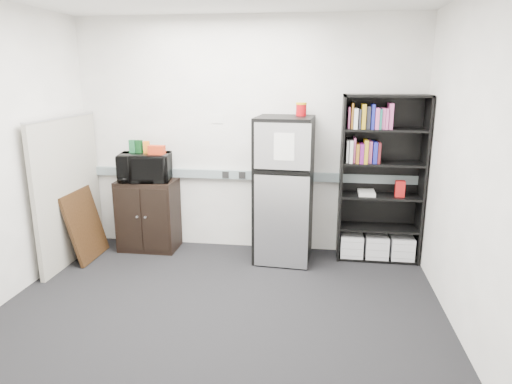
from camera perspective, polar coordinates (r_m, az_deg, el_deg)
floor at (r=4.13m, az=-5.01°, el=-15.37°), size 4.00×4.00×0.00m
wall_back at (r=5.35m, az=-1.15°, el=6.92°), size 4.00×0.02×2.70m
wall_right at (r=3.74m, az=25.88°, el=2.20°), size 0.02×3.50×2.70m
electrical_raceway at (r=5.40m, az=-1.18°, el=2.14°), size 3.92×0.05×0.10m
wall_note at (r=5.39m, az=-4.90°, el=9.07°), size 0.14×0.00×0.10m
bookshelf at (r=5.23m, az=15.34°, el=1.35°), size 0.90×0.34×1.85m
cubicle_partition at (r=5.47m, az=-22.37°, el=0.25°), size 0.06×1.30×1.62m
cabinet at (r=5.61m, az=-13.29°, el=-2.79°), size 0.68×0.45×0.85m
microwave at (r=5.46m, az=-13.70°, el=3.03°), size 0.63×0.48×0.32m
snack_box_a at (r=5.51m, az=-15.18°, el=5.52°), size 0.07×0.05×0.15m
snack_box_b at (r=5.48m, az=-14.39°, el=5.52°), size 0.08×0.06×0.15m
snack_box_c at (r=5.45m, az=-13.52°, el=5.47°), size 0.08×0.07×0.14m
snack_bag at (r=5.35m, az=-12.31°, el=5.17°), size 0.18×0.11×0.10m
refrigerator at (r=5.08m, az=3.49°, el=0.26°), size 0.65×0.67×1.62m
coffee_can at (r=5.05m, az=5.68°, el=10.38°), size 0.12×0.12×0.16m
framed_poster at (r=5.55m, az=-20.57°, el=-3.80°), size 0.23×0.62×0.79m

